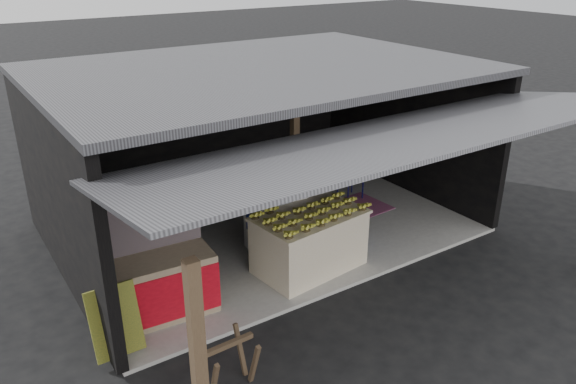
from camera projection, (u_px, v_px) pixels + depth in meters
ground at (348, 289)px, 8.61m from camera, size 80.00×80.00×0.00m
concrete_slab at (263, 226)px, 10.51m from camera, size 7.00×5.00×0.06m
shophouse at (252, 115)px, 9.93m from camera, size 7.40×7.29×3.02m
banana_table at (309, 241)px, 8.89m from camera, size 1.83×1.24×0.95m
banana_pile at (310, 209)px, 8.67m from camera, size 1.69×1.12×0.19m
white_crate at (276, 221)px, 9.50m from camera, size 0.97×0.71×1.01m
neighbor_stall at (156, 284)px, 7.72m from camera, size 1.64×0.83×1.64m
green_signboard at (115, 321)px, 6.99m from camera, size 0.62×0.28×0.91m
sawhorse at (227, 360)px, 6.51m from camera, size 0.68×0.59×0.65m
water_barrel at (350, 228)px, 9.84m from camera, size 0.32×0.32×0.47m
plastic_chair at (348, 170)px, 11.52m from camera, size 0.48×0.48×0.95m
magenta_rug at (351, 209)px, 11.11m from camera, size 1.56×1.09×0.01m
picture_frames at (194, 101)px, 11.51m from camera, size 1.62×0.04×0.46m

